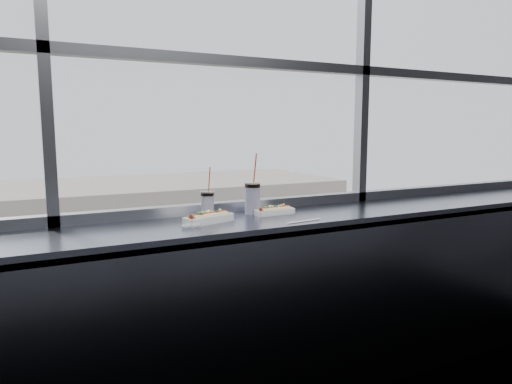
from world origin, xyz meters
name	(u,v)px	position (x,y,z in m)	size (l,w,h in m)	color
wall_back_lower	(231,296)	(0.00, 1.50, 0.55)	(6.00, 6.00, 0.00)	black
window_glass	(227,9)	(0.00, 1.52, 2.30)	(6.00, 6.00, 0.00)	silver
window_mullions	(229,8)	(0.00, 1.50, 2.30)	(6.00, 0.08, 2.40)	gray
counter	(250,224)	(0.00, 1.23, 1.07)	(6.00, 0.55, 0.06)	slate
counter_fascia	(271,329)	(0.00, 0.97, 0.55)	(6.00, 0.04, 1.04)	slate
hotdog_tray_left	(209,218)	(-0.25, 1.22, 1.13)	(0.30, 0.16, 0.07)	white
hotdog_tray_right	(275,211)	(0.19, 1.27, 1.12)	(0.24, 0.08, 0.06)	white
soda_cup_left	(208,203)	(-0.20, 1.35, 1.19)	(0.08, 0.08, 0.29)	white
soda_cup_right	(253,196)	(0.08, 1.36, 1.21)	(0.10, 0.10, 0.36)	white
loose_straw	(304,221)	(0.23, 1.01, 1.10)	(0.01, 0.01, 0.22)	white
wrapper	(192,225)	(-0.37, 1.15, 1.11)	(0.10, 0.07, 0.02)	silver
plaza_ground	(49,264)	(0.00, 45.00, -11.00)	(120.00, 120.00, 0.00)	beige
far_sidewalk	(59,327)	(0.00, 29.50, -10.98)	(80.00, 6.00, 0.04)	beige
far_building	(49,235)	(0.00, 39.50, -7.00)	(50.00, 14.00, 8.00)	#9E9287
car_near_e	(361,343)	(14.62, 17.50, -10.00)	(5.67, 2.36, 1.89)	navy
car_near_d	(212,380)	(5.91, 17.50, -9.90)	(6.25, 2.61, 2.08)	beige
car_far_c	(245,303)	(11.32, 25.50, -9.95)	(5.97, 2.49, 1.99)	silver
car_far_b	(64,337)	(0.08, 25.50, -9.97)	(5.79, 2.41, 1.93)	maroon
pedestrian_b	(72,316)	(0.73, 28.43, -9.97)	(0.88, 0.66, 1.98)	#66605B
pedestrian_d	(211,282)	(10.70, 30.25, -9.88)	(0.96, 0.72, 2.17)	#66605B
tree_center	(75,271)	(1.13, 29.50, -7.37)	(3.42, 3.42, 5.35)	#47382B
tree_right	(228,251)	(11.79, 29.50, -7.37)	(3.42, 3.42, 5.35)	#47382B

